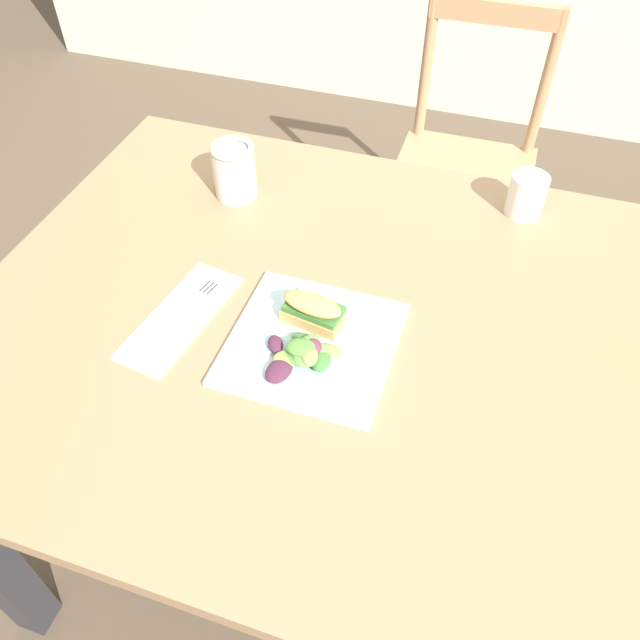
% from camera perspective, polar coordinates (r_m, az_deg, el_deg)
% --- Properties ---
extents(ground_plane, '(8.89, 8.89, 0.00)m').
position_cam_1_polar(ground_plane, '(1.71, 3.55, -16.30)').
color(ground_plane, brown).
extents(dining_table, '(1.15, 1.00, 0.74)m').
position_cam_1_polar(dining_table, '(1.18, -1.11, -3.39)').
color(dining_table, '#997551').
rests_on(dining_table, ground).
extents(chair_wooden_far, '(0.40, 0.40, 0.87)m').
position_cam_1_polar(chair_wooden_far, '(2.01, 12.79, 13.28)').
color(chair_wooden_far, tan).
rests_on(chair_wooden_far, ground).
extents(plate_lunch, '(0.26, 0.26, 0.01)m').
position_cam_1_polar(plate_lunch, '(1.03, -0.70, -2.11)').
color(plate_lunch, silver).
rests_on(plate_lunch, dining_table).
extents(sandwich_half_front, '(0.11, 0.07, 0.06)m').
position_cam_1_polar(sandwich_half_front, '(1.04, -0.67, 0.88)').
color(sandwich_half_front, tan).
rests_on(sandwich_half_front, plate_lunch).
extents(salad_mixed_greens, '(0.13, 0.12, 0.04)m').
position_cam_1_polar(salad_mixed_greens, '(0.99, -1.47, -2.95)').
color(salad_mixed_greens, '#84A84C').
rests_on(salad_mixed_greens, plate_lunch).
extents(napkin_folded, '(0.13, 0.26, 0.00)m').
position_cam_1_polar(napkin_folded, '(1.10, -12.32, 0.29)').
color(napkin_folded, white).
rests_on(napkin_folded, dining_table).
extents(fork_on_napkin, '(0.06, 0.18, 0.00)m').
position_cam_1_polar(fork_on_napkin, '(1.11, -11.78, 0.98)').
color(fork_on_napkin, silver).
rests_on(fork_on_napkin, napkin_folded).
extents(mason_jar_iced_tea, '(0.09, 0.09, 0.11)m').
position_cam_1_polar(mason_jar_iced_tea, '(1.32, -7.63, 12.86)').
color(mason_jar_iced_tea, gold).
rests_on(mason_jar_iced_tea, dining_table).
extents(cup_extra_side, '(0.07, 0.07, 0.08)m').
position_cam_1_polar(cup_extra_side, '(1.33, 17.93, 10.54)').
color(cup_extra_side, white).
rests_on(cup_extra_side, dining_table).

